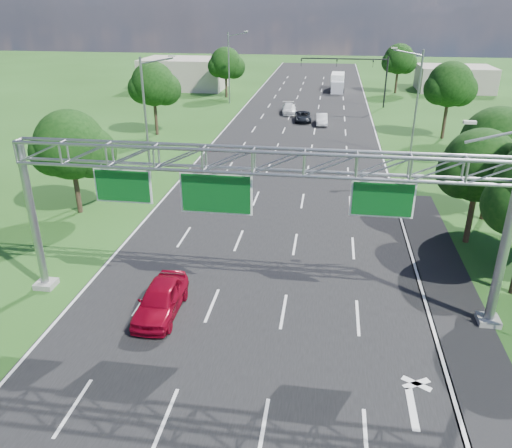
% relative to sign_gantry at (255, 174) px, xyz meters
% --- Properties ---
extents(ground, '(220.00, 220.00, 0.00)m').
position_rel_sign_gantry_xyz_m(ground, '(-0.33, 18.00, -6.89)').
color(ground, '#1F4414').
rests_on(ground, ground).
extents(road, '(18.00, 180.00, 0.02)m').
position_rel_sign_gantry_xyz_m(road, '(-0.33, 18.00, -6.89)').
color(road, black).
rests_on(road, ground).
extents(road_flare, '(3.00, 30.00, 0.02)m').
position_rel_sign_gantry_xyz_m(road_flare, '(9.87, 2.00, -6.89)').
color(road_flare, black).
rests_on(road_flare, ground).
extents(sign_gantry, '(23.50, 1.00, 9.56)m').
position_rel_sign_gantry_xyz_m(sign_gantry, '(0.00, 0.00, 0.00)').
color(sign_gantry, gray).
rests_on(sign_gantry, ground).
extents(traffic_signal, '(12.21, 0.24, 7.00)m').
position_rel_sign_gantry_xyz_m(traffic_signal, '(7.15, 53.00, -1.72)').
color(traffic_signal, black).
rests_on(traffic_signal, ground).
extents(streetlight_l_near, '(2.97, 0.22, 10.16)m').
position_rel_sign_gantry_xyz_m(streetlight_l_near, '(-11.63, 18.00, -1.31)').
color(streetlight_l_near, gray).
rests_on(streetlight_l_near, ground).
extents(streetlight_l_far, '(2.97, 0.22, 10.16)m').
position_rel_sign_gantry_xyz_m(streetlight_l_far, '(-11.63, 53.00, -1.31)').
color(streetlight_l_far, gray).
rests_on(streetlight_l_far, ground).
extents(streetlight_r_mid, '(2.97, 0.22, 10.16)m').
position_rel_sign_gantry_xyz_m(streetlight_r_mid, '(10.97, 28.00, -1.31)').
color(streetlight_r_mid, gray).
rests_on(streetlight_r_mid, ground).
extents(tree_verge_la, '(5.76, 4.80, 7.40)m').
position_rel_sign_gantry_xyz_m(tree_verge_la, '(-14.25, 10.04, -2.13)').
color(tree_verge_la, '#2D2116').
rests_on(tree_verge_la, ground).
extents(tree_verge_lb, '(5.76, 4.80, 8.06)m').
position_rel_sign_gantry_xyz_m(tree_verge_lb, '(-16.25, 33.04, -1.48)').
color(tree_verge_lb, '#2D2116').
rests_on(tree_verge_lb, ground).
extents(tree_verge_lc, '(5.76, 4.80, 7.62)m').
position_rel_sign_gantry_xyz_m(tree_verge_lc, '(-13.25, 58.04, -1.92)').
color(tree_verge_lc, '#2D2116').
rests_on(tree_verge_lc, ground).
extents(tree_verge_rd, '(5.76, 4.80, 8.28)m').
position_rel_sign_gantry_xyz_m(tree_verge_rd, '(15.75, 36.04, -1.26)').
color(tree_verge_rd, '#2D2116').
rests_on(tree_verge_rd, ground).
extents(tree_verge_re, '(5.76, 4.80, 7.84)m').
position_rel_sign_gantry_xyz_m(tree_verge_re, '(13.75, 66.04, -1.70)').
color(tree_verge_re, '#2D2116').
rests_on(tree_verge_re, ground).
extents(building_left, '(14.00, 10.00, 5.00)m').
position_rel_sign_gantry_xyz_m(building_left, '(-22.33, 66.00, -4.39)').
color(building_left, '#B0A594').
rests_on(building_left, ground).
extents(building_right, '(12.00, 9.00, 4.00)m').
position_rel_sign_gantry_xyz_m(building_right, '(23.67, 70.00, -4.89)').
color(building_right, '#B0A594').
rests_on(building_right, ground).
extents(red_coupe, '(1.93, 4.67, 1.58)m').
position_rel_sign_gantry_xyz_m(red_coupe, '(-4.42, -1.49, -6.10)').
color(red_coupe, maroon).
rests_on(red_coupe, ground).
extents(car_queue_a, '(2.45, 4.75, 1.32)m').
position_rel_sign_gantry_xyz_m(car_queue_a, '(-2.40, 46.84, -6.23)').
color(car_queue_a, white).
rests_on(car_queue_a, ground).
extents(car_queue_b, '(2.39, 4.51, 1.21)m').
position_rel_sign_gantry_xyz_m(car_queue_b, '(-0.25, 42.31, -6.29)').
color(car_queue_b, black).
rests_on(car_queue_b, ground).
extents(car_queue_d, '(1.60, 3.94, 1.27)m').
position_rel_sign_gantry_xyz_m(car_queue_d, '(2.17, 40.95, -6.26)').
color(car_queue_d, silver).
rests_on(car_queue_d, ground).
extents(box_truck, '(2.32, 7.38, 2.77)m').
position_rel_sign_gantry_xyz_m(box_truck, '(4.09, 66.95, -5.56)').
color(box_truck, white).
rests_on(box_truck, ground).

